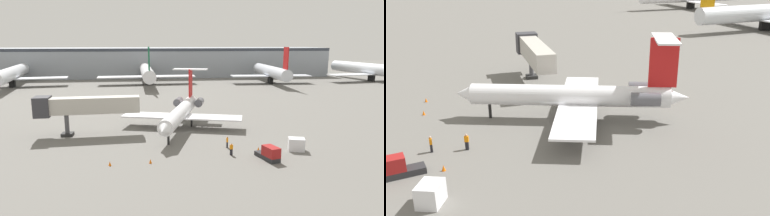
# 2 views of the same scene
# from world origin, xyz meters

# --- Properties ---
(ground_plane) EXTENTS (400.00, 400.00, 0.10)m
(ground_plane) POSITION_xyz_m (0.00, 0.00, -0.05)
(ground_plane) COLOR #66635E
(regional_jet) EXTENTS (21.60, 26.58, 9.75)m
(regional_jet) POSITION_xyz_m (0.32, 3.05, 3.07)
(regional_jet) COLOR white
(regional_jet) RESTS_ON ground_plane
(jet_bridge) EXTENTS (16.60, 3.89, 6.55)m
(jet_bridge) POSITION_xyz_m (-16.25, -0.06, 4.85)
(jet_bridge) COLOR #B7B2A8
(jet_bridge) RESTS_ON ground_plane
(ground_crew_marshaller) EXTENTS (0.43, 0.31, 1.69)m
(ground_crew_marshaller) POSITION_xyz_m (5.57, -12.98, 0.86)
(ground_crew_marshaller) COLOR black
(ground_crew_marshaller) RESTS_ON ground_plane
(ground_crew_loader) EXTENTS (0.35, 0.45, 1.69)m
(ground_crew_loader) POSITION_xyz_m (5.76, -9.59, 0.86)
(ground_crew_loader) COLOR black
(ground_crew_loader) RESTS_ON ground_plane
(baggage_tug_lead) EXTENTS (2.45, 4.23, 1.90)m
(baggage_tug_lead) POSITION_xyz_m (10.01, -15.50, 0.84)
(baggage_tug_lead) COLOR #262628
(baggage_tug_lead) RESTS_ON ground_plane
(cargo_container_uld) EXTENTS (2.60, 2.30, 1.79)m
(cargo_container_uld) POSITION_xyz_m (15.15, -12.08, 0.89)
(cargo_container_uld) COLOR silver
(cargo_container_uld) RESTS_ON ground_plane
(traffic_cone_near) EXTENTS (0.36, 0.36, 0.55)m
(traffic_cone_near) POSITION_xyz_m (-10.32, -15.18, 0.28)
(traffic_cone_near) COLOR orange
(traffic_cone_near) RESTS_ON ground_plane
(traffic_cone_mid) EXTENTS (0.36, 0.36, 0.55)m
(traffic_cone_mid) POSITION_xyz_m (-5.32, -14.92, 0.28)
(traffic_cone_mid) COLOR orange
(traffic_cone_mid) RESTS_ON ground_plane
(traffic_cone_far) EXTENTS (0.36, 0.36, 0.55)m
(traffic_cone_far) POSITION_xyz_m (9.81, -11.56, 0.28)
(traffic_cone_far) COLOR orange
(traffic_cone_far) RESTS_ON ground_plane
(parked_airliner_west_mid) EXTENTS (35.63, 41.99, 13.68)m
(parked_airliner_west_mid) POSITION_xyz_m (-50.79, 64.39, 4.43)
(parked_airliner_west_mid) COLOR silver
(parked_airliner_west_mid) RESTS_ON ground_plane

